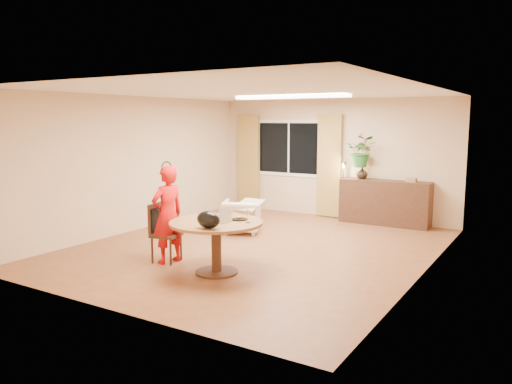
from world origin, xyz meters
TOP-DOWN VIEW (x-y plane):
  - floor at (0.00, 0.00)m, footprint 6.50×6.50m
  - ceiling at (0.00, 0.00)m, footprint 6.50×6.50m
  - wall_back at (0.00, 3.25)m, footprint 5.50×0.00m
  - wall_left at (-2.75, 0.00)m, footprint 0.00×6.50m
  - wall_right at (2.75, 0.00)m, footprint 0.00×6.50m
  - window at (-1.10, 3.23)m, footprint 1.70×0.03m
  - curtain_left at (-2.15, 3.15)m, footprint 0.55×0.08m
  - curtain_right at (-0.05, 3.15)m, footprint 0.55×0.08m
  - ceiling_panel at (0.00, 1.20)m, footprint 2.20×0.35m
  - dining_table at (0.25, -1.49)m, footprint 1.31×1.31m
  - dining_chair at (-0.74, -1.42)m, footprint 0.50×0.47m
  - child at (-0.69, -1.43)m, footprint 0.61×0.47m
  - laptop at (0.26, -1.47)m, footprint 0.36×0.27m
  - tumbler at (0.31, -1.26)m, footprint 0.09×0.09m
  - wine_glass at (0.67, -1.34)m, footprint 0.08×0.08m
  - pot_lid at (0.47, -1.23)m, footprint 0.24×0.24m
  - handbag at (0.42, -1.90)m, footprint 0.39×0.29m
  - armchair at (-0.85, 0.84)m, footprint 0.90×0.91m
  - throw at (-0.64, 0.77)m, footprint 0.47×0.57m
  - sideboard at (1.26, 3.01)m, footprint 1.83×0.45m
  - vase at (0.75, 3.01)m, footprint 0.29×0.29m
  - bouquet at (0.73, 3.01)m, footprint 0.70×0.64m
  - book_stack at (1.78, 3.01)m, footprint 0.22×0.17m
  - desk_lamp at (0.36, 2.96)m, footprint 0.19×0.19m

SIDE VIEW (x-z plane):
  - floor at x=0.00m, z-range 0.00..0.00m
  - armchair at x=-0.85m, z-range 0.00..0.63m
  - dining_chair at x=-0.74m, z-range 0.00..0.89m
  - sideboard at x=1.26m, z-range 0.00..0.92m
  - dining_table at x=0.25m, z-range 0.21..0.96m
  - throw at x=-0.64m, z-range 0.63..0.66m
  - child at x=-0.69m, z-range 0.00..1.48m
  - pot_lid at x=0.47m, z-range 0.74..0.78m
  - tumbler at x=0.31m, z-range 0.74..0.86m
  - wine_glass at x=0.67m, z-range 0.74..0.92m
  - laptop at x=0.26m, z-range 0.74..0.96m
  - handbag at x=0.42m, z-range 0.74..0.97m
  - book_stack at x=1.78m, z-range 0.92..1.00m
  - vase at x=0.75m, z-range 0.92..1.17m
  - desk_lamp at x=0.36m, z-range 0.92..1.27m
  - curtain_left at x=-2.15m, z-range 0.02..2.27m
  - curtain_right at x=-0.05m, z-range 0.02..2.27m
  - wall_back at x=0.00m, z-range -1.45..4.05m
  - wall_left at x=-2.75m, z-range -1.95..4.55m
  - wall_right at x=2.75m, z-range -1.95..4.55m
  - bouquet at x=0.73m, z-range 1.17..1.83m
  - window at x=-1.10m, z-range 0.85..2.15m
  - ceiling_panel at x=0.00m, z-range 2.54..2.59m
  - ceiling at x=0.00m, z-range 2.60..2.60m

